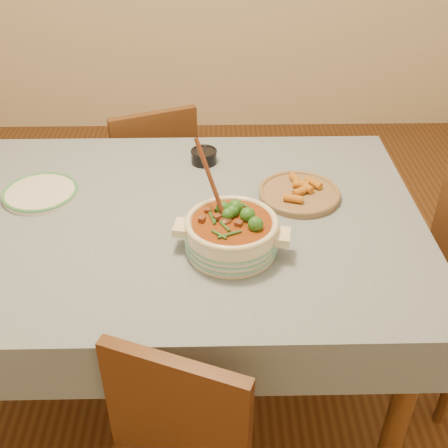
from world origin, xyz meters
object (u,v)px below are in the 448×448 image
Objects in this scene: dining_table at (155,240)px; condiment_bowl at (204,156)px; stew_casserole at (231,232)px; fried_plate at (299,192)px; chair_far at (152,175)px; white_plate at (40,193)px.

dining_table is 0.39m from condiment_bowl.
condiment_bowl is at bearing 99.02° from stew_casserole.
dining_table is at bearing 143.35° from stew_casserole.
stew_casserole is 0.37m from fried_plate.
fried_plate is 0.35× the size of chair_far.
chair_far is at bearing 96.64° from dining_table.
stew_casserole is at bearing -129.43° from fried_plate.
stew_casserole is at bearing 87.79° from chair_far.
chair_far is at bearing 129.74° from fried_plate.
fried_plate is at bearing 50.57° from stew_casserole.
chair_far is (-0.25, 0.44, -0.33)m from condiment_bowl.
dining_table is 2.11× the size of chair_far.
dining_table is at bearing 75.40° from chair_far.
stew_casserole is 1.05× the size of white_plate.
white_plate is at bearing 161.30° from dining_table.
white_plate reaches higher than dining_table.
white_plate is 0.58m from condiment_bowl.
stew_casserole reaches higher than condiment_bowl.
stew_casserole is at bearing -80.98° from condiment_bowl.
fried_plate is at bearing -37.08° from condiment_bowl.
fried_plate is (0.47, 0.10, 0.11)m from dining_table.
chair_far is (-0.09, 0.78, -0.21)m from dining_table.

